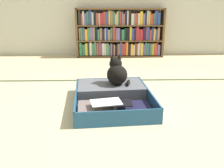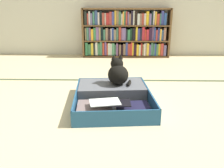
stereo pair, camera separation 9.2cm
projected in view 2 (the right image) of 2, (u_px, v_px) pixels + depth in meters
name	position (u px, v px, depth m)	size (l,w,h in m)	color
ground_plane	(126.00, 115.00, 1.88)	(10.00, 10.00, 0.00)	#C9B98D
tatami_border	(124.00, 80.00, 2.76)	(4.80, 0.05, 0.00)	#3C4A2F
bookshelf	(125.00, 34.00, 3.91)	(1.44, 0.23, 0.79)	brown
open_suitcase	(112.00, 96.00, 2.15)	(0.71, 0.85, 0.13)	#205179
black_cat	(118.00, 73.00, 2.21)	(0.25, 0.25, 0.28)	black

